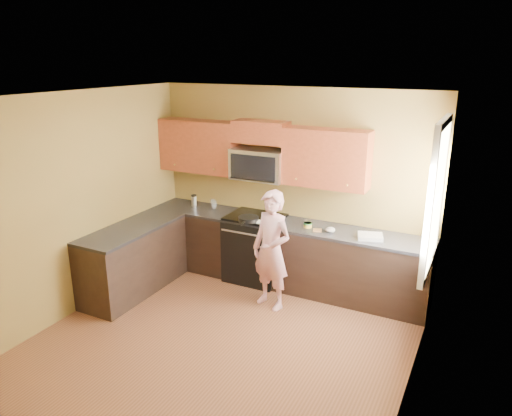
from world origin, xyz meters
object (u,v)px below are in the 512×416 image
Objects in this scene: microwave at (259,179)px; butter_tub at (308,227)px; stove at (255,247)px; frying_pan at (249,221)px; travel_mug at (194,206)px; woman at (272,250)px.

butter_tub is (0.79, -0.15, -0.53)m from microwave.
butter_tub is at bearing -2.07° from stove.
stove is 1.94× the size of frying_pan.
frying_pan is at bearing -85.67° from stove.
frying_pan is at bearing -16.11° from travel_mug.
butter_tub is at bearing -3.26° from travel_mug.
butter_tub is 0.63× the size of travel_mug.
microwave is 0.62m from frying_pan.
stove is 1.25× the size of microwave.
travel_mug is (-1.61, 0.70, 0.15)m from woman.
woman is (0.54, -0.62, 0.29)m from stove.
travel_mug reaches higher than butter_tub.
travel_mug is (-1.07, 0.08, 0.45)m from stove.
woman is 1.76m from travel_mug.
butter_tub is at bearing -11.00° from microwave.
woman is at bearing -112.94° from butter_tub.
stove is 1.16m from travel_mug.
butter_tub is (0.77, 0.21, -0.03)m from frying_pan.
frying_pan is at bearing -164.89° from butter_tub.
microwave reaches higher than frying_pan.
woman is at bearing -53.98° from microwave.
woman reaches higher than travel_mug.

